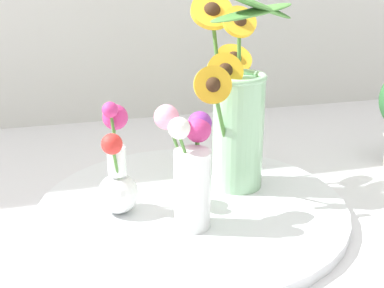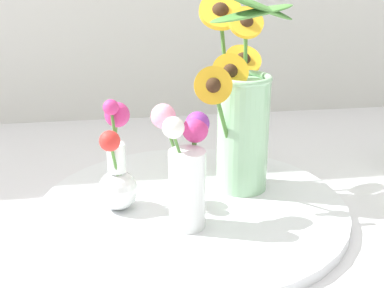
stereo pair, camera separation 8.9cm
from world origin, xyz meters
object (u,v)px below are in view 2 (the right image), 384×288
Objects in this scene: serving_tray at (192,209)px; mason_jar_sunflowers at (241,113)px; vase_small_center at (186,167)px; vase_bulb_right at (117,168)px.

mason_jar_sunflowers reaches higher than serving_tray.
vase_bulb_right is (-0.11, 0.07, -0.03)m from vase_small_center.
vase_small_center reaches higher than vase_bulb_right.
serving_tray is at bearing 73.29° from vase_small_center.
serving_tray is 2.84× the size of vase_bulb_right.
serving_tray is 1.45× the size of mason_jar_sunflowers.
vase_bulb_right is at bearing -168.00° from mason_jar_sunflowers.
serving_tray is 2.76× the size of vase_small_center.
vase_bulb_right reaches higher than serving_tray.
vase_small_center is at bearing -134.14° from mason_jar_sunflowers.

